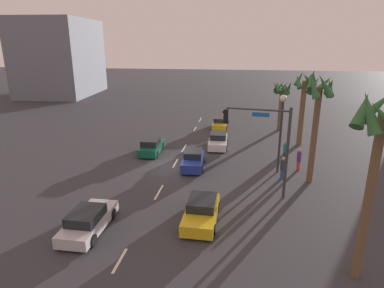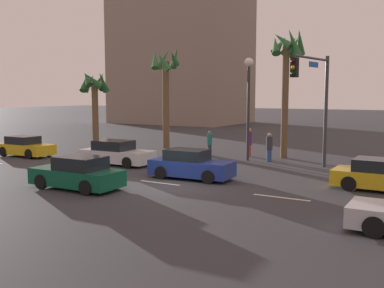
# 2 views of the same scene
# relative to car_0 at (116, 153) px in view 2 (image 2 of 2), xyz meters

# --- Properties ---
(ground_plane) EXTENTS (220.00, 220.00, 0.00)m
(ground_plane) POSITION_rel_car_0_xyz_m (6.10, -3.34, -0.65)
(ground_plane) COLOR #333338
(lane_stripe_2) EXTENTS (2.48, 0.14, 0.01)m
(lane_stripe_2) POSITION_rel_car_0_xyz_m (1.02, -3.34, -0.64)
(lane_stripe_2) COLOR silver
(lane_stripe_2) RESTS_ON ground_plane
(lane_stripe_3) EXTENTS (2.17, 0.14, 0.01)m
(lane_stripe_3) POSITION_rel_car_0_xyz_m (5.37, -3.34, -0.64)
(lane_stripe_3) COLOR silver
(lane_stripe_3) RESTS_ON ground_plane
(lane_stripe_4) EXTENTS (2.36, 0.14, 0.01)m
(lane_stripe_4) POSITION_rel_car_0_xyz_m (11.24, -3.34, -0.64)
(lane_stripe_4) COLOR silver
(lane_stripe_4) RESTS_ON ground_plane
(car_0) EXTENTS (4.46, 2.00, 1.41)m
(car_0) POSITION_rel_car_0_xyz_m (0.00, 0.00, 0.00)
(car_0) COLOR silver
(car_0) RESTS_ON ground_plane
(car_1) EXTENTS (4.04, 1.81, 1.34)m
(car_1) POSITION_rel_car_0_xyz_m (-7.57, -0.33, -0.03)
(car_1) COLOR gold
(car_1) RESTS_ON ground_plane
(car_2) EXTENTS (4.34, 1.98, 1.35)m
(car_2) POSITION_rel_car_0_xyz_m (14.61, 0.12, -0.02)
(car_2) COLOR gold
(car_2) RESTS_ON ground_plane
(car_3) EXTENTS (4.19, 1.93, 1.44)m
(car_3) POSITION_rel_car_0_xyz_m (2.95, -6.16, 0.01)
(car_3) COLOR #0F5138
(car_3) RESTS_ON ground_plane
(car_5) EXTENTS (4.17, 1.94, 1.43)m
(car_5) POSITION_rel_car_0_xyz_m (6.05, -1.66, 0.01)
(car_5) COLOR navy
(car_5) RESTS_ON ground_plane
(traffic_signal) EXTENTS (0.89, 4.43, 6.24)m
(traffic_signal) POSITION_rel_car_0_xyz_m (10.62, 3.81, 3.55)
(traffic_signal) COLOR #38383D
(traffic_signal) RESTS_ON ground_plane
(streetlamp) EXTENTS (0.56, 0.56, 6.34)m
(streetlamp) POSITION_rel_car_0_xyz_m (6.10, 5.32, 3.77)
(streetlamp) COLOR #2D2D33
(streetlamp) RESTS_ON ground_plane
(pedestrian_0) EXTENTS (0.44, 0.44, 1.89)m
(pedestrian_0) POSITION_rel_car_0_xyz_m (5.47, 7.04, 0.35)
(pedestrian_0) COLOR #BF3833
(pedestrian_0) RESTS_ON ground_plane
(pedestrian_1) EXTENTS (0.43, 0.43, 1.67)m
(pedestrian_1) POSITION_rel_car_0_xyz_m (2.92, 6.24, 0.23)
(pedestrian_1) COLOR #333338
(pedestrian_1) RESTS_ON ground_plane
(pedestrian_2) EXTENTS (0.54, 0.54, 1.78)m
(pedestrian_2) POSITION_rel_car_0_xyz_m (7.43, 5.53, 0.28)
(pedestrian_2) COLOR #2D478C
(pedestrian_2) RESTS_ON ground_plane
(palm_tree_0) EXTENTS (2.39, 2.32, 8.23)m
(palm_tree_0) POSITION_rel_car_0_xyz_m (7.78, 7.54, 5.51)
(palm_tree_0) COLOR brown
(palm_tree_0) RESTS_ON ground_plane
(palm_tree_1) EXTENTS (2.56, 2.67, 6.00)m
(palm_tree_1) POSITION_rel_car_0_xyz_m (-7.89, 6.85, 3.73)
(palm_tree_1) COLOR brown
(palm_tree_1) RESTS_ON ground_plane
(palm_tree_3) EXTENTS (2.34, 2.42, 7.73)m
(palm_tree_3) POSITION_rel_car_0_xyz_m (-1.96, 8.31, 4.65)
(palm_tree_3) COLOR brown
(palm_tree_3) RESTS_ON ground_plane
(building_2) EXTENTS (17.95, 13.37, 33.51)m
(building_2) POSITION_rel_car_0_xyz_m (-17.35, 35.70, 16.10)
(building_2) COLOR gray
(building_2) RESTS_ON ground_plane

